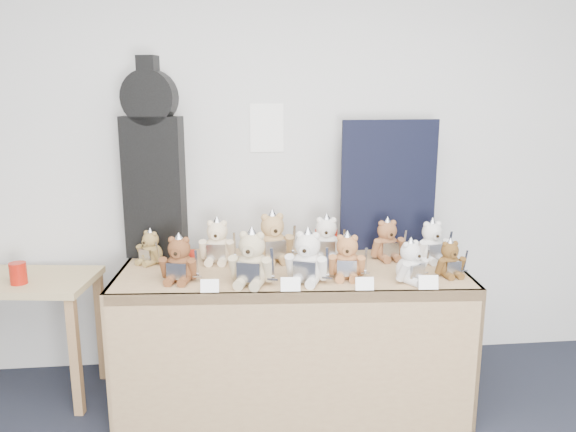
{
  "coord_description": "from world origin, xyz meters",
  "views": [
    {
      "loc": [
        -0.31,
        -1.04,
        1.8
      ],
      "look_at": [
        0.0,
        1.87,
        1.13
      ],
      "focal_mm": 35.0,
      "sensor_mm": 36.0,
      "label": 1
    }
  ],
  "objects": [
    {
      "name": "room_shell",
      "position": [
        -0.06,
        2.49,
        1.56
      ],
      "size": [
        6.0,
        6.0,
        6.0
      ],
      "color": "silver",
      "rests_on": "floor"
    },
    {
      "name": "display_table",
      "position": [
        0.03,
        1.89,
        0.63
      ],
      "size": [
        1.98,
        0.94,
        0.81
      ],
      "rotation": [
        0.0,
        0.0,
        -0.07
      ],
      "color": "#916D4A",
      "rests_on": "floor"
    },
    {
      "name": "side_table",
      "position": [
        -1.54,
        2.17,
        0.61
      ],
      "size": [
        0.94,
        0.6,
        0.73
      ],
      "rotation": [
        0.0,
        0.0,
        -0.13
      ],
      "color": "tan",
      "rests_on": "floor"
    },
    {
      "name": "guitar_case",
      "position": [
        -0.74,
        2.26,
        1.38
      ],
      "size": [
        0.37,
        0.19,
        1.17
      ],
      "rotation": [
        0.0,
        0.0,
        -0.27
      ],
      "color": "black",
      "rests_on": "display_table"
    },
    {
      "name": "navy_board",
      "position": [
        0.68,
        2.29,
        1.21
      ],
      "size": [
        0.61,
        0.05,
        0.81
      ],
      "primitive_type": "cube",
      "rotation": [
        0.0,
        0.0,
        0.04
      ],
      "color": "black",
      "rests_on": "display_table"
    },
    {
      "name": "red_cup",
      "position": [
        -1.48,
        2.06,
        0.79
      ],
      "size": [
        0.09,
        0.09,
        0.12
      ],
      "primitive_type": "cylinder",
      "color": "#AB170B",
      "rests_on": "side_table"
    },
    {
      "name": "teddy_front_far_left",
      "position": [
        -0.58,
        1.81,
        0.91
      ],
      "size": [
        0.23,
        0.21,
        0.28
      ],
      "rotation": [
        0.0,
        0.0,
        -0.21
      ],
      "color": "brown",
      "rests_on": "display_table"
    },
    {
      "name": "teddy_front_left",
      "position": [
        -0.2,
        1.72,
        0.93
      ],
      "size": [
        0.26,
        0.24,
        0.32
      ],
      "rotation": [
        0.0,
        0.0,
        -0.31
      ],
      "color": "tan",
      "rests_on": "display_table"
    },
    {
      "name": "teddy_front_centre",
      "position": [
        0.09,
        1.72,
        0.93
      ],
      "size": [
        0.25,
        0.24,
        0.31
      ],
      "rotation": [
        0.0,
        0.0,
        -0.37
      ],
      "color": "silver",
      "rests_on": "display_table"
    },
    {
      "name": "teddy_front_right",
      "position": [
        0.31,
        1.76,
        0.91
      ],
      "size": [
        0.22,
        0.2,
        0.27
      ],
      "rotation": [
        0.0,
        0.0,
        -0.19
      ],
      "color": "#986139",
      "rests_on": "display_table"
    },
    {
      "name": "teddy_front_far_right",
      "position": [
        0.63,
        1.67,
        0.91
      ],
      "size": [
        0.21,
        0.2,
        0.25
      ],
      "rotation": [
        0.0,
        0.0,
        0.51
      ],
      "color": "beige",
      "rests_on": "display_table"
    },
    {
      "name": "teddy_front_end",
      "position": [
        0.87,
        1.74,
        0.89
      ],
      "size": [
        0.18,
        0.16,
        0.22
      ],
      "rotation": [
        0.0,
        0.0,
        0.13
      ],
      "color": "brown",
      "rests_on": "display_table"
    },
    {
      "name": "teddy_back_left",
      "position": [
        -0.38,
        2.12,
        0.92
      ],
      "size": [
        0.23,
        0.2,
        0.29
      ],
      "rotation": [
        0.0,
        0.0,
        -0.14
      ],
      "color": "beige",
      "rests_on": "display_table"
    },
    {
      "name": "teddy_back_centre_left",
      "position": [
        -0.06,
        2.12,
        0.94
      ],
      "size": [
        0.27,
        0.23,
        0.33
      ],
      "rotation": [
        0.0,
        0.0,
        0.16
      ],
      "color": "tan",
      "rests_on": "display_table"
    },
    {
      "name": "teddy_back_centre_right",
      "position": [
        0.26,
        2.13,
        0.92
      ],
      "size": [
        0.24,
        0.21,
        0.29
      ],
      "rotation": [
        0.0,
        0.0,
        -0.18
      ],
      "color": "white",
      "rests_on": "display_table"
    },
    {
      "name": "teddy_back_right",
      "position": [
        0.62,
        2.08,
        0.91
      ],
      "size": [
        0.22,
        0.19,
        0.27
      ],
      "rotation": [
        0.0,
        0.0,
        0.13
      ],
      "color": "brown",
      "rests_on": "display_table"
    },
    {
      "name": "teddy_back_end",
      "position": [
        0.87,
        2.01,
        0.91
      ],
      "size": [
        0.23,
        0.19,
        0.27
      ],
      "rotation": [
        0.0,
        0.0,
        0.16
      ],
      "color": "silver",
      "rests_on": "display_table"
    },
    {
      "name": "teddy_back_far_left",
      "position": [
        -0.77,
        2.14,
        0.89
      ],
      "size": [
        0.18,
        0.18,
        0.22
      ],
      "rotation": [
        0.0,
        0.0,
        -0.67
      ],
      "color": "olive",
      "rests_on": "display_table"
    },
    {
      "name": "entry_card_a",
      "position": [
        -0.42,
        1.62,
        0.84
      ],
      "size": [
        0.09,
        0.03,
        0.07
      ],
      "primitive_type": "cube",
      "rotation": [
        -0.24,
        0.0,
        -0.07
      ],
      "color": "white",
      "rests_on": "display_table"
    },
    {
      "name": "entry_card_b",
      "position": [
        -0.01,
        1.59,
        0.84
      ],
      "size": [
        0.1,
        0.03,
        0.07
      ],
      "primitive_type": "cube",
      "rotation": [
        -0.24,
        0.0,
        -0.07
      ],
      "color": "white",
      "rests_on": "display_table"
    },
    {
      "name": "entry_card_c",
      "position": [
        0.36,
        1.56,
        0.84
      ],
      "size": [
        0.09,
        0.03,
        0.07
      ],
      "primitive_type": "cube",
      "rotation": [
        -0.24,
        0.0,
        -0.07
      ],
      "color": "white",
      "rests_on": "display_table"
    },
    {
      "name": "entry_card_d",
      "position": [
        0.68,
        1.54,
        0.84
      ],
      "size": [
        0.1,
        0.03,
        0.07
      ],
      "primitive_type": "cube",
      "rotation": [
        -0.24,
        0.0,
        -0.07
      ],
      "color": "white",
      "rests_on": "display_table"
    }
  ]
}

